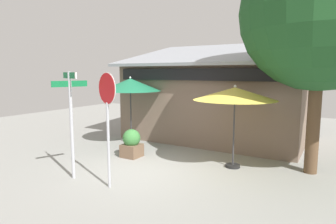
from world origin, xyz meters
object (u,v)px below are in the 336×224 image
object	(u,v)px
patio_umbrella_forest_green_left	(130,85)
shade_tree	(332,13)
patio_umbrella_mustard_center	(235,94)
sidewalk_planter	(132,143)
stop_sign	(107,107)
street_sign_post	(71,113)

from	to	relation	value
patio_umbrella_forest_green_left	shade_tree	bearing A→B (deg)	-1.02
patio_umbrella_forest_green_left	shade_tree	size ratio (longest dim) A/B	0.41
patio_umbrella_mustard_center	sidewalk_planter	size ratio (longest dim) A/B	2.62
patio_umbrella_mustard_center	sidewalk_planter	world-z (taller)	patio_umbrella_mustard_center
stop_sign	patio_umbrella_mustard_center	world-z (taller)	stop_sign
street_sign_post	stop_sign	world-z (taller)	street_sign_post
shade_tree	sidewalk_planter	xyz separation A→B (m)	(-5.68, -1.24, -3.93)
patio_umbrella_mustard_center	shade_tree	size ratio (longest dim) A/B	0.38
stop_sign	sidewalk_planter	distance (m)	3.10
patio_umbrella_mustard_center	sidewalk_planter	xyz separation A→B (m)	(-3.34, -0.69, -1.76)
patio_umbrella_forest_green_left	shade_tree	xyz separation A→B (m)	(6.76, -0.12, 2.02)
street_sign_post	patio_umbrella_mustard_center	size ratio (longest dim) A/B	1.15
street_sign_post	sidewalk_planter	bearing A→B (deg)	87.42
patio_umbrella_forest_green_left	stop_sign	bearing A→B (deg)	-59.28
shade_tree	sidewalk_planter	bearing A→B (deg)	-167.66
street_sign_post	stop_sign	size ratio (longest dim) A/B	1.00
street_sign_post	sidewalk_planter	distance (m)	2.78
sidewalk_planter	stop_sign	bearing A→B (deg)	-64.28
patio_umbrella_mustard_center	shade_tree	xyz separation A→B (m)	(2.34, 0.56, 2.17)
street_sign_post	patio_umbrella_mustard_center	bearing A→B (deg)	42.13
patio_umbrella_forest_green_left	patio_umbrella_mustard_center	world-z (taller)	patio_umbrella_forest_green_left
street_sign_post	shade_tree	distance (m)	7.34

